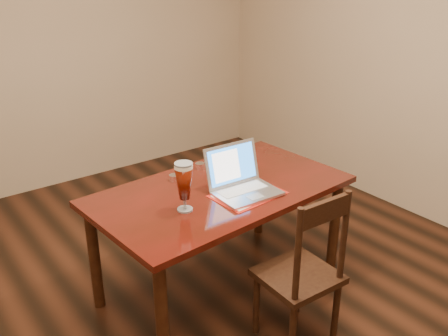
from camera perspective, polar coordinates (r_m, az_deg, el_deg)
ground at (r=2.99m, az=-2.55°, el=-18.49°), size 5.00×5.00×0.00m
room_shell at (r=2.25m, az=-3.38°, el=17.39°), size 4.51×5.01×2.71m
dining_table at (r=2.99m, az=-0.41°, el=-3.67°), size 1.57×0.96×0.99m
dining_chair at (r=2.73m, az=8.94°, el=-11.86°), size 0.41×0.39×0.92m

